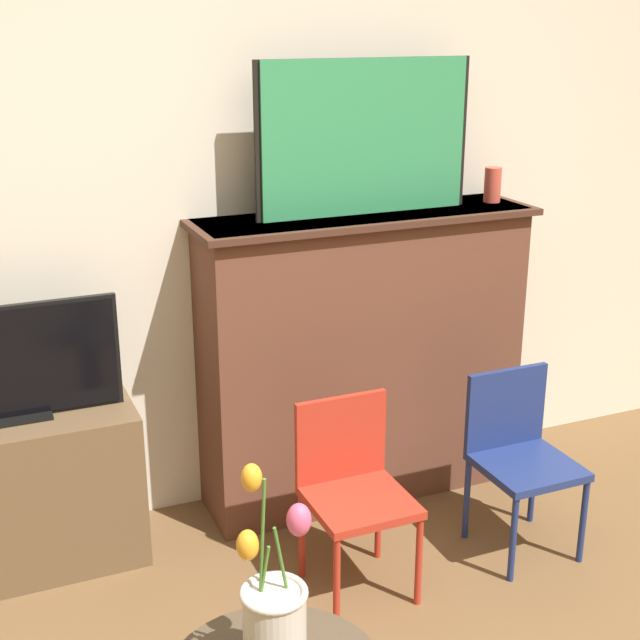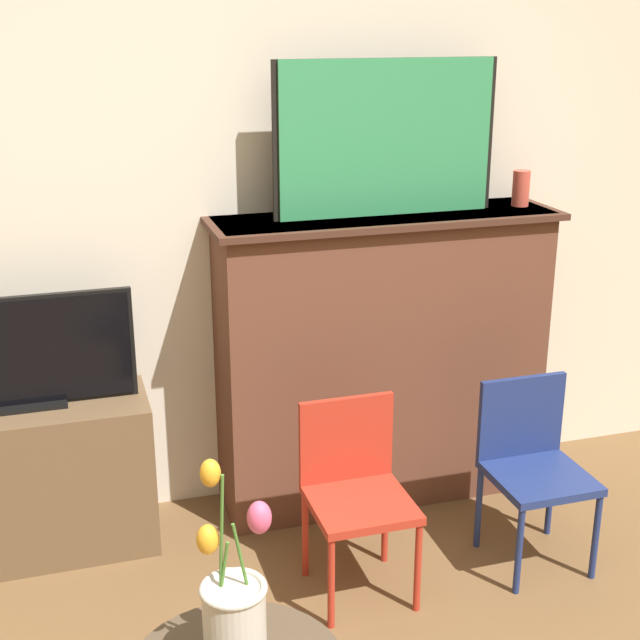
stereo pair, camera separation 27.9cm
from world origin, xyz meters
TOP-DOWN VIEW (x-y plane):
  - wall_back at (0.00, 2.13)m, footprint 8.00×0.06m
  - fireplace_mantel at (0.53, 1.93)m, footprint 1.37×0.39m
  - painting at (0.52, 1.93)m, footprint 0.88×0.03m
  - mantel_candle at (1.10, 1.93)m, footprint 0.07×0.07m
  - tv_stand at (-0.87, 1.90)m, footprint 0.89×0.37m
  - chair_red at (0.21, 1.34)m, footprint 0.34×0.34m
  - chair_blue at (0.89, 1.33)m, footprint 0.34×0.34m
  - vase_tulips at (-0.38, 0.52)m, footprint 0.18×0.16m

SIDE VIEW (x-z plane):
  - tv_stand at x=-0.87m, z-range 0.00..0.59m
  - chair_red at x=0.21m, z-range 0.06..0.73m
  - chair_blue at x=0.89m, z-range 0.06..0.73m
  - vase_tulips at x=-0.38m, z-range 0.31..0.87m
  - fireplace_mantel at x=0.53m, z-range 0.01..1.21m
  - mantel_candle at x=1.10m, z-range 1.20..1.34m
  - wall_back at x=0.00m, z-range 0.00..2.70m
  - painting at x=0.52m, z-range 1.20..1.78m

